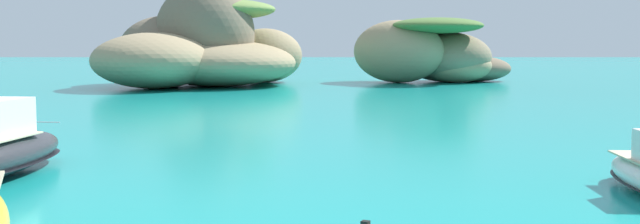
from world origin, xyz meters
The scene contains 2 objects.
islet_large centered at (-12.14, 72.11, 3.78)m, with size 25.67×25.57×11.47m.
islet_small centered at (14.58, 78.10, 3.28)m, with size 22.13×16.07×7.65m.
Camera 1 is at (1.02, -15.01, 5.28)m, focal length 43.80 mm.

